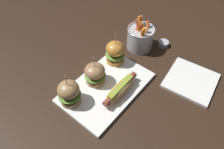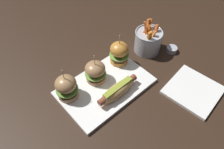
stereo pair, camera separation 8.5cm
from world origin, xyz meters
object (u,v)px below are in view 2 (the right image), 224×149
(sauce_ramekin, at_px, (172,49))
(side_plate, at_px, (193,90))
(slider_center, at_px, (95,72))
(slider_right, at_px, (119,53))
(slider_left, at_px, (67,87))
(platter_main, at_px, (105,87))
(hot_dog, at_px, (118,90))
(fries_bucket, at_px, (148,41))

(sauce_ramekin, height_order, side_plate, sauce_ramekin)
(slider_center, distance_m, slider_right, 0.14)
(slider_center, relative_size, slider_right, 0.91)
(slider_left, bearing_deg, platter_main, -23.49)
(hot_dog, height_order, side_plate, hot_dog)
(hot_dog, bearing_deg, slider_center, 97.29)
(slider_left, height_order, side_plate, slider_left)
(slider_center, xyz_separation_m, fries_bucket, (0.30, -0.01, -0.00))
(hot_dog, height_order, slider_left, slider_left)
(slider_center, distance_m, fries_bucket, 0.30)
(slider_center, xyz_separation_m, slider_right, (0.14, 0.01, 0.01))
(side_plate, bearing_deg, slider_center, 130.41)
(hot_dog, xyz_separation_m, fries_bucket, (0.28, 0.10, 0.02))
(slider_left, distance_m, slider_right, 0.27)
(sauce_ramekin, bearing_deg, slider_center, 165.58)
(slider_right, bearing_deg, slider_center, -175.67)
(slider_right, xyz_separation_m, sauce_ramekin, (0.24, -0.11, -0.05))
(slider_right, height_order, sauce_ramekin, slider_right)
(slider_left, distance_m, side_plate, 0.50)
(hot_dog, bearing_deg, side_plate, -37.53)
(slider_center, bearing_deg, slider_left, 176.78)
(platter_main, bearing_deg, fries_bucket, 7.88)
(fries_bucket, bearing_deg, hot_dog, -159.96)
(hot_dog, bearing_deg, slider_right, 45.21)
(platter_main, height_order, slider_center, slider_center)
(slider_left, xyz_separation_m, slider_right, (0.27, 0.00, 0.00))
(fries_bucket, xyz_separation_m, side_plate, (-0.04, -0.29, -0.05))
(slider_left, distance_m, fries_bucket, 0.43)
(platter_main, xyz_separation_m, hot_dog, (0.01, -0.06, 0.03))
(fries_bucket, relative_size, sauce_ramekin, 3.07)
(slider_center, xyz_separation_m, sauce_ramekin, (0.38, -0.10, -0.05))
(slider_left, distance_m, slider_center, 0.13)
(side_plate, bearing_deg, slider_left, 141.47)
(slider_left, xyz_separation_m, fries_bucket, (0.43, -0.02, -0.01))
(platter_main, relative_size, sauce_ramekin, 7.35)
(sauce_ramekin, bearing_deg, slider_right, 155.65)
(platter_main, xyz_separation_m, sauce_ramekin, (0.37, -0.05, 0.01))
(hot_dog, distance_m, slider_right, 0.18)
(side_plate, bearing_deg, fries_bucket, 81.33)
(platter_main, xyz_separation_m, fries_bucket, (0.29, 0.04, 0.05))
(hot_dog, xyz_separation_m, slider_center, (-0.01, 0.12, 0.02))
(platter_main, distance_m, slider_left, 0.16)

